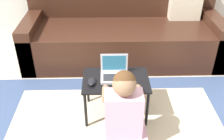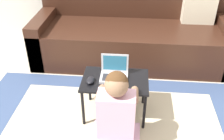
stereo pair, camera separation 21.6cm
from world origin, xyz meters
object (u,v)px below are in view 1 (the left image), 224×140
(laptop_desk, at_px, (116,84))
(person_seated, at_px, (123,117))
(couch, at_px, (124,35))
(computer_mouse, at_px, (92,82))
(laptop, at_px, (114,74))

(laptop_desk, relative_size, person_seated, 0.80)
(couch, relative_size, person_seated, 3.23)
(computer_mouse, xyz_separation_m, person_seated, (0.24, -0.33, -0.08))
(laptop_desk, xyz_separation_m, laptop, (-0.01, 0.03, 0.08))
(couch, xyz_separation_m, laptop_desk, (-0.13, -1.05, 0.05))
(laptop_desk, bearing_deg, couch, 82.82)
(laptop_desk, height_order, laptop, laptop)
(computer_mouse, height_order, person_seated, person_seated)
(couch, distance_m, laptop, 1.04)
(laptop, xyz_separation_m, computer_mouse, (-0.18, -0.08, -0.02))
(laptop, bearing_deg, laptop_desk, -70.79)
(couch, xyz_separation_m, computer_mouse, (-0.33, -1.10, 0.11))
(laptop_desk, relative_size, laptop, 2.42)
(computer_mouse, bearing_deg, laptop_desk, 14.84)
(couch, distance_m, computer_mouse, 1.16)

